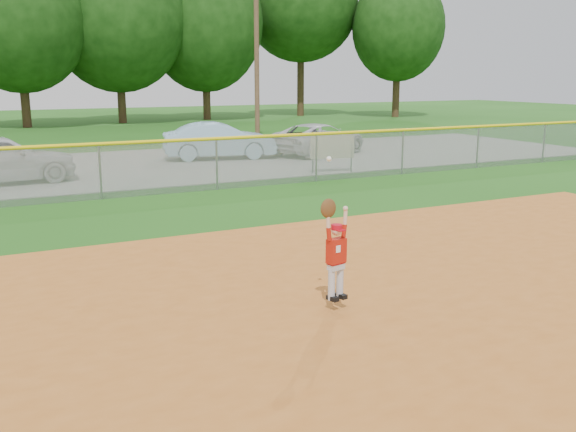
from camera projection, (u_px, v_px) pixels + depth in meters
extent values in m
plane|color=#1C5112|center=(247.00, 324.00, 8.68)|extent=(120.00, 120.00, 0.00)
cube|color=#AB5B1E|center=(372.00, 429.00, 6.06)|extent=(24.00, 16.00, 0.04)
cube|color=gray|center=(69.00, 170.00, 22.63)|extent=(44.00, 10.00, 0.03)
imported|color=#8AB5CE|center=(219.00, 141.00, 25.45)|extent=(4.61, 2.42, 1.45)
imported|color=silver|center=(319.00, 139.00, 27.02)|extent=(5.11, 3.76, 1.29)
cylinder|color=gray|center=(313.00, 159.00, 21.68)|extent=(0.05, 0.05, 1.04)
cylinder|color=gray|center=(351.00, 158.00, 22.02)|extent=(0.05, 0.05, 1.04)
cube|color=beige|center=(332.00, 146.00, 21.76)|extent=(1.53, 0.37, 0.86)
cube|color=gray|center=(100.00, 172.00, 17.24)|extent=(40.00, 0.03, 1.50)
cylinder|color=yellow|center=(98.00, 144.00, 17.08)|extent=(40.00, 0.10, 0.10)
cylinder|color=gray|center=(100.00, 172.00, 17.24)|extent=(0.06, 0.06, 1.50)
cylinder|color=gray|center=(217.00, 164.00, 18.71)|extent=(0.06, 0.06, 1.50)
cylinder|color=gray|center=(316.00, 158.00, 20.17)|extent=(0.06, 0.06, 1.50)
cylinder|color=gray|center=(402.00, 152.00, 21.64)|extent=(0.06, 0.06, 1.50)
cylinder|color=gray|center=(478.00, 147.00, 23.10)|extent=(0.06, 0.06, 1.50)
cylinder|color=gray|center=(544.00, 143.00, 24.57)|extent=(0.06, 0.06, 1.50)
cylinder|color=#4C3823|center=(257.00, 50.00, 31.30)|extent=(0.24, 0.24, 9.00)
cylinder|color=#422D1C|center=(24.00, 91.00, 40.80)|extent=(0.56, 0.56, 4.64)
ellipsoid|color=#193F0F|center=(18.00, 17.00, 39.83)|extent=(8.57, 8.57, 9.43)
cylinder|color=#422D1C|center=(121.00, 88.00, 44.63)|extent=(0.56, 0.56, 4.89)
ellipsoid|color=#193F0F|center=(117.00, 16.00, 43.61)|extent=(9.41, 9.41, 10.28)
cylinder|color=#422D1C|center=(206.00, 87.00, 48.09)|extent=(0.56, 0.56, 4.78)
ellipsoid|color=#193F0F|center=(205.00, 23.00, 47.09)|extent=(8.62, 8.62, 10.06)
cylinder|color=#422D1C|center=(301.00, 79.00, 52.51)|extent=(0.56, 0.56, 5.99)
ellipsoid|color=#193F0F|center=(301.00, 4.00, 51.25)|extent=(9.18, 9.18, 9.14)
cylinder|color=#422D1C|center=(396.00, 87.00, 51.15)|extent=(0.56, 0.56, 4.69)
ellipsoid|color=#193F0F|center=(398.00, 28.00, 50.16)|extent=(7.23, 7.23, 8.32)
cylinder|color=silver|center=(331.00, 285.00, 9.01)|extent=(0.12, 0.12, 0.45)
cylinder|color=silver|center=(340.00, 282.00, 9.11)|extent=(0.12, 0.12, 0.45)
cube|color=black|center=(333.00, 298.00, 9.03)|extent=(0.13, 0.20, 0.06)
cube|color=black|center=(341.00, 296.00, 9.13)|extent=(0.13, 0.20, 0.06)
cube|color=silver|center=(336.00, 266.00, 9.01)|extent=(0.26, 0.18, 0.09)
cube|color=maroon|center=(336.00, 262.00, 8.99)|extent=(0.27, 0.19, 0.04)
cube|color=#AF190C|center=(336.00, 251.00, 8.96)|extent=(0.30, 0.20, 0.35)
cube|color=white|center=(338.00, 249.00, 8.87)|extent=(0.08, 0.02, 0.10)
sphere|color=beige|center=(337.00, 230.00, 8.89)|extent=(0.18, 0.18, 0.15)
cylinder|color=#B50B19|center=(337.00, 227.00, 8.88)|extent=(0.19, 0.19, 0.07)
cube|color=#B50B19|center=(341.00, 230.00, 8.83)|extent=(0.13, 0.11, 0.01)
cylinder|color=#AF190C|center=(329.00, 234.00, 8.81)|extent=(0.10, 0.08, 0.19)
cylinder|color=beige|center=(328.00, 221.00, 8.76)|extent=(0.08, 0.07, 0.20)
ellipsoid|color=#4C2D14|center=(328.00, 208.00, 8.72)|extent=(0.25, 0.15, 0.27)
sphere|color=white|center=(329.00, 159.00, 8.58)|extent=(0.08, 0.08, 0.07)
cylinder|color=#AF190C|center=(344.00, 231.00, 8.99)|extent=(0.10, 0.08, 0.19)
cylinder|color=beige|center=(345.00, 217.00, 8.96)|extent=(0.08, 0.07, 0.20)
sphere|color=beige|center=(345.00, 208.00, 8.93)|extent=(0.09, 0.09, 0.07)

